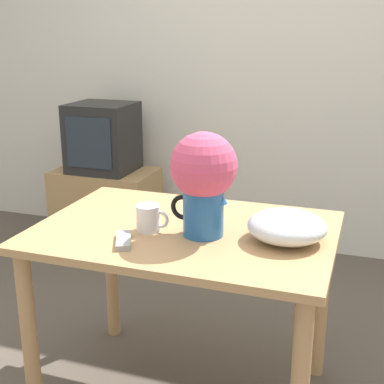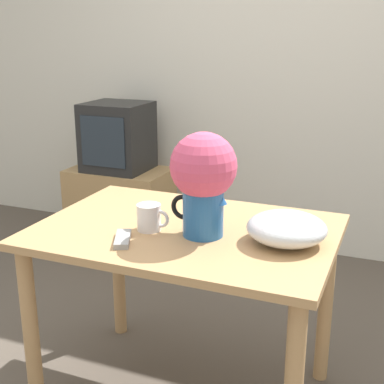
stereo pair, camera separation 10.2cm
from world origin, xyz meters
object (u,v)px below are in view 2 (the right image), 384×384
(coffee_mug, at_px, (150,217))
(tv_set, at_px, (118,137))
(flower_vase, at_px, (203,177))
(white_bowl, at_px, (287,228))

(coffee_mug, xyz_separation_m, tv_set, (-0.97, 1.45, -0.03))
(coffee_mug, bearing_deg, flower_vase, 7.72)
(coffee_mug, relative_size, tv_set, 0.28)
(coffee_mug, bearing_deg, tv_set, 123.74)
(flower_vase, relative_size, tv_set, 0.83)
(tv_set, bearing_deg, flower_vase, -50.53)
(flower_vase, bearing_deg, white_bowl, 8.10)
(white_bowl, relative_size, tv_set, 0.61)
(white_bowl, xyz_separation_m, tv_set, (-1.47, 1.38, -0.03))
(white_bowl, height_order, tv_set, tv_set)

